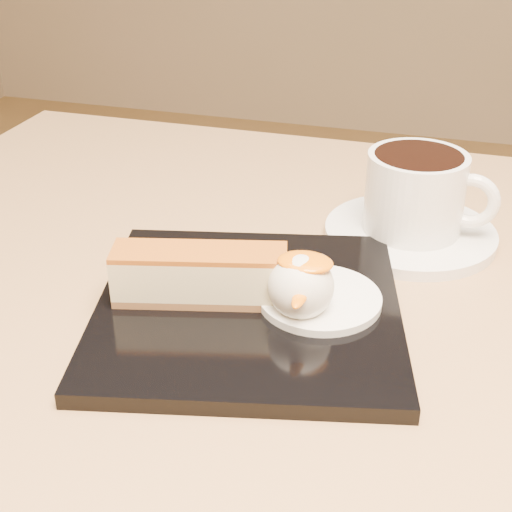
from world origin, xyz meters
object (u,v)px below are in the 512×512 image
(ice_cream_scoop, at_px, (301,286))
(saucer, at_px, (410,233))
(dessert_plate, at_px, (248,309))
(cheesecake, at_px, (200,275))
(coffee_cup, at_px, (417,192))
(table, at_px, (240,476))

(ice_cream_scoop, relative_size, saucer, 0.31)
(dessert_plate, height_order, saucer, dessert_plate)
(cheesecake, distance_m, ice_cream_scoop, 0.08)
(saucer, distance_m, coffee_cup, 0.04)
(table, height_order, ice_cream_scoop, ice_cream_scoop)
(ice_cream_scoop, distance_m, saucer, 0.18)
(cheesecake, height_order, coffee_cup, coffee_cup)
(ice_cream_scoop, bearing_deg, coffee_cup, 68.56)
(table, distance_m, cheesecake, 0.19)
(dessert_plate, relative_size, saucer, 1.47)
(cheesecake, xyz_separation_m, saucer, (0.14, 0.16, -0.03))
(saucer, relative_size, coffee_cup, 1.32)
(saucer, bearing_deg, dessert_plate, -122.82)
(table, xyz_separation_m, ice_cream_scoop, (0.04, 0.01, 0.19))
(ice_cream_scoop, height_order, saucer, ice_cream_scoop)
(table, relative_size, coffee_cup, 7.02)
(cheesecake, height_order, saucer, cheesecake)
(dessert_plate, height_order, cheesecake, cheesecake)
(ice_cream_scoop, bearing_deg, saucer, 69.25)
(table, relative_size, dessert_plate, 3.64)
(table, height_order, saucer, saucer)
(cheesecake, distance_m, saucer, 0.21)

